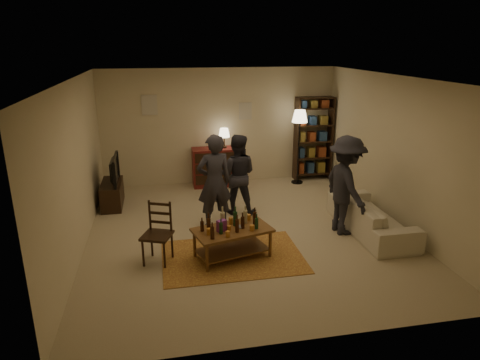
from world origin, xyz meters
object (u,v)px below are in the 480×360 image
object	(u,v)px
person_left	(214,182)
floor_lamp	(300,121)
dining_chair	(158,230)
bookshelf	(313,138)
person_right	(237,174)
sofa	(371,216)
tv_stand	(112,188)
dresser	(214,166)
person_by_sofa	(346,186)
coffee_table	(232,233)

from	to	relation	value
person_left	floor_lamp	bearing A→B (deg)	-145.19
dining_chair	person_left	distance (m)	1.53
bookshelf	person_right	xyz separation A→B (m)	(-2.23, -1.84, -0.24)
floor_lamp	sofa	bearing A→B (deg)	-82.07
bookshelf	sofa	distance (m)	3.26
tv_stand	dresser	size ratio (longest dim) A/B	0.78
sofa	person_right	xyz separation A→B (m)	(-2.18, 1.34, 0.49)
sofa	dresser	bearing A→B (deg)	37.54
person_left	person_by_sofa	size ratio (longest dim) A/B	0.99
tv_stand	person_right	world-z (taller)	person_right
sofa	dining_chair	bearing A→B (deg)	95.60
dining_chair	tv_stand	bearing A→B (deg)	131.85
coffee_table	dresser	xyz separation A→B (m)	(0.22, 3.59, 0.05)
person_by_sofa	dining_chair	bearing A→B (deg)	92.51
coffee_table	tv_stand	size ratio (longest dim) A/B	1.24
floor_lamp	person_left	size ratio (longest dim) A/B	1.01
dining_chair	sofa	distance (m)	3.75
dining_chair	person_left	world-z (taller)	person_left
coffee_table	bookshelf	bearing A→B (deg)	54.05
sofa	person_left	bearing A→B (deg)	75.13
dresser	person_right	distance (m)	1.81
tv_stand	person_right	xyz separation A→B (m)	(2.46, -0.86, 0.41)
dining_chair	sofa	bearing A→B (deg)	27.84
tv_stand	person_by_sofa	size ratio (longest dim) A/B	0.60
person_left	person_right	bearing A→B (deg)	-139.32
person_left	person_by_sofa	world-z (taller)	person_by_sofa
tv_stand	dresser	bearing A→B (deg)	22.07
dresser	floor_lamp	size ratio (longest dim) A/B	0.77
floor_lamp	person_right	size ratio (longest dim) A/B	1.11
dresser	person_left	world-z (taller)	person_left
dresser	person_by_sofa	size ratio (longest dim) A/B	0.78
coffee_table	person_by_sofa	distance (m)	2.23
dining_chair	person_left	bearing A→B (deg)	69.06
coffee_table	sofa	xyz separation A→B (m)	(2.61, 0.48, -0.12)
bookshelf	person_right	distance (m)	2.90
dresser	bookshelf	size ratio (longest dim) A/B	0.67
person_right	person_by_sofa	distance (m)	2.11
dresser	sofa	xyz separation A→B (m)	(2.39, -3.11, -0.17)
tv_stand	sofa	bearing A→B (deg)	-25.34
tv_stand	person_left	xyz separation A→B (m)	(1.93, -1.48, 0.48)
coffee_table	person_right	distance (m)	1.91
coffee_table	dining_chair	xyz separation A→B (m)	(-1.12, 0.12, 0.08)
person_left	person_right	distance (m)	0.82
person_left	person_right	xyz separation A→B (m)	(0.53, 0.62, -0.08)
coffee_table	person_by_sofa	world-z (taller)	person_by_sofa
floor_lamp	sofa	xyz separation A→B (m)	(0.41, -2.92, -1.19)
dining_chair	bookshelf	xyz separation A→B (m)	(3.78, 3.55, 0.53)
bookshelf	sofa	world-z (taller)	bookshelf
floor_lamp	sofa	world-z (taller)	floor_lamp
coffee_table	person_left	size ratio (longest dim) A/B	0.75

